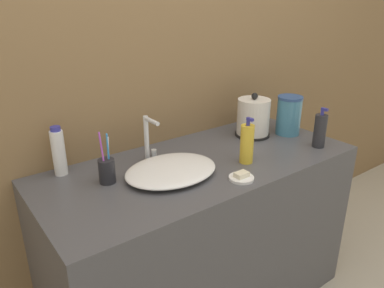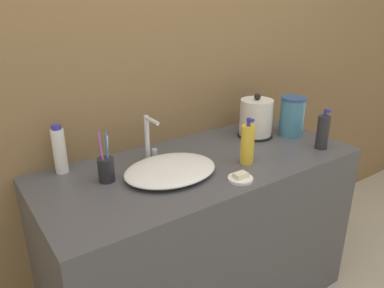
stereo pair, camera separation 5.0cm
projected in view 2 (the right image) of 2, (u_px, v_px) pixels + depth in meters
wall_back at (160, 42)px, 1.75m from camera, size 6.00×0.04×2.60m
vanity_counter at (201, 237)px, 1.82m from camera, size 1.45×0.64×0.81m
sink_basin at (170, 170)px, 1.55m from camera, size 0.40×0.31×0.05m
faucet at (149, 137)px, 1.66m from camera, size 0.06×0.11×0.21m
electric_kettle at (256, 119)px, 1.95m from camera, size 0.18×0.18×0.23m
toothbrush_cup at (106, 169)px, 1.49m from camera, size 0.07×0.07×0.21m
lotion_bottle at (323, 132)px, 1.80m from camera, size 0.06×0.06×0.20m
shampoo_bottle at (59, 150)px, 1.54m from camera, size 0.05×0.05×0.21m
mouthwash_bottle at (247, 144)px, 1.63m from camera, size 0.06×0.06×0.21m
soap_dish at (240, 178)px, 1.51m from camera, size 0.10×0.10×0.03m
water_pitcher at (292, 116)px, 1.96m from camera, size 0.13×0.13×0.21m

